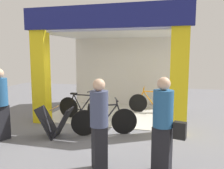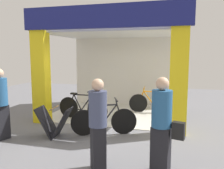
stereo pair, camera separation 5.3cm
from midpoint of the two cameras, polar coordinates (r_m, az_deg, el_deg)
name	(u,v)px [view 1 (the left image)]	position (r m, az deg, el deg)	size (l,w,h in m)	color
ground_plane	(105,127)	(7.04, -1.97, -10.17)	(17.04, 17.04, 0.00)	slate
shop_facade	(118,62)	(8.24, 1.26, 5.39)	(4.72, 3.52, 3.42)	beige
bicycle_inside_0	(152,103)	(8.70, 9.48, -4.29)	(1.68, 0.46, 0.92)	black
bicycle_inside_1	(82,108)	(7.79, -7.29, -5.52)	(1.75, 0.48, 0.97)	black
bicycle_parked_0	(104,121)	(6.31, -2.13, -8.64)	(1.62, 0.71, 0.95)	black
sandwich_board_sign	(55,122)	(6.31, -13.75, -8.80)	(0.91, 0.61, 0.79)	black
pedestrian_0	(0,103)	(6.47, -25.55, -4.03)	(0.48, 0.70, 1.77)	black
pedestrian_1	(163,124)	(4.31, 11.86, -9.34)	(0.62, 0.42, 1.74)	black
pedestrian_2	(99,123)	(4.38, -3.43, -9.28)	(0.46, 0.46, 1.69)	black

